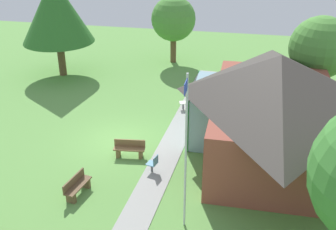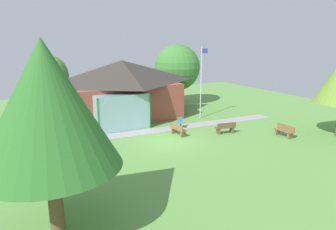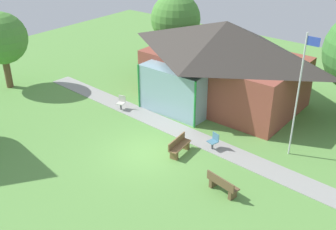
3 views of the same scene
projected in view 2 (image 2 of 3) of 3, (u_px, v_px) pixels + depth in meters
The scene contains 12 objects.
ground_plane at pixel (168, 141), 21.21m from camera, with size 44.00×44.00×0.00m, color #609947.
pavilion at pixel (123, 89), 26.71m from camera, with size 10.04×7.34×5.02m.
footpath at pixel (151, 131), 23.52m from camera, with size 22.18×1.30×0.03m, color #999993.
flagpole at pixel (201, 80), 26.66m from camera, with size 0.64×0.08×6.14m.
bench_lawn_far_right at pixel (284, 131), 22.19m from camera, with size 0.44×1.50×0.84m.
bench_mid_right at pixel (226, 128), 22.91m from camera, with size 1.55×0.70×0.84m.
bench_rear_near_path at pixel (178, 130), 22.50m from camera, with size 0.61×1.54×0.84m.
patio_chair_lawn_spare at pixel (181, 123), 24.21m from camera, with size 0.53×0.53×0.86m.
patio_chair_west at pixel (93, 135), 21.35m from camera, with size 0.54×0.54×0.86m.
tree_lawn_corner at pixel (46, 105), 10.37m from camera, with size 4.91×4.91×6.88m.
tree_behind_pavilion_left at pixel (47, 76), 26.11m from camera, with size 3.54×3.54×5.55m.
tree_behind_pavilion_right at pixel (177, 68), 32.37m from camera, with size 4.73×4.73×6.23m.
Camera 2 is at (-9.65, -17.71, 6.83)m, focal length 33.40 mm.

